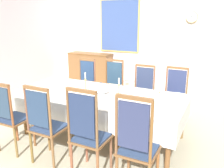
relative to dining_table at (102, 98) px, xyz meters
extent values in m
cube|color=#BBB89C|center=(0.00, -0.10, -0.70)|extent=(7.16, 6.98, 0.04)
cube|color=silver|center=(0.00, 3.44, 0.97)|extent=(7.16, 0.08, 3.31)
cylinder|color=brown|center=(-1.25, -0.52, -0.32)|extent=(0.07, 0.07, 0.72)
cylinder|color=brown|center=(1.25, -0.52, -0.32)|extent=(0.07, 0.07, 0.72)
cylinder|color=brown|center=(-1.25, 0.52, -0.32)|extent=(0.07, 0.07, 0.72)
cylinder|color=brown|center=(1.25, 0.52, -0.32)|extent=(0.07, 0.07, 0.72)
cube|color=brown|center=(0.00, 0.00, 0.00)|extent=(2.58, 1.11, 0.08)
cube|color=brown|center=(0.00, 0.00, 0.05)|extent=(2.70, 1.23, 0.03)
cube|color=white|center=(0.00, 0.00, 0.07)|extent=(2.72, 1.25, 0.00)
cube|color=white|center=(0.00, -0.62, -0.10)|extent=(2.72, 0.00, 0.34)
cube|color=white|center=(0.00, 0.62, -0.10)|extent=(2.72, 0.00, 0.34)
cube|color=white|center=(-1.35, 0.00, -0.10)|extent=(0.00, 1.25, 0.34)
cube|color=white|center=(1.35, 0.00, -0.10)|extent=(0.00, 1.25, 0.34)
cylinder|color=brown|center=(-1.18, -0.78, -0.44)|extent=(0.04, 0.04, 0.48)
cylinder|color=brown|center=(-0.80, -0.78, -0.44)|extent=(0.04, 0.04, 0.48)
cylinder|color=brown|center=(-0.80, -1.14, -0.44)|extent=(0.04, 0.04, 0.48)
cube|color=brown|center=(-0.99, -0.96, -0.19)|extent=(0.44, 0.42, 0.02)
cube|color=navy|center=(-0.99, -0.96, -0.17)|extent=(0.40, 0.38, 0.02)
cylinder|color=brown|center=(-0.80, -1.15, 0.11)|extent=(0.03, 0.03, 0.58)
cube|color=#2C4058|center=(-0.99, -1.15, 0.14)|extent=(0.34, 0.02, 0.44)
cylinder|color=brown|center=(-0.80, 0.78, -0.44)|extent=(0.04, 0.04, 0.48)
cylinder|color=brown|center=(-1.18, 0.78, -0.44)|extent=(0.04, 0.04, 0.48)
cylinder|color=brown|center=(-0.80, 1.14, -0.44)|extent=(0.04, 0.04, 0.48)
cylinder|color=brown|center=(-1.18, 1.14, -0.44)|extent=(0.04, 0.04, 0.48)
cube|color=brown|center=(-0.99, 0.96, -0.19)|extent=(0.44, 0.42, 0.02)
cube|color=navy|center=(-0.99, 0.96, -0.17)|extent=(0.40, 0.38, 0.02)
cylinder|color=brown|center=(-0.80, 1.15, 0.12)|extent=(0.03, 0.03, 0.59)
cylinder|color=brown|center=(-1.19, 1.15, 0.12)|extent=(0.03, 0.03, 0.59)
cube|color=navy|center=(-0.99, 1.15, 0.15)|extent=(0.34, 0.02, 0.45)
cube|color=brown|center=(-0.99, 1.15, 0.41)|extent=(0.40, 0.04, 0.04)
cylinder|color=brown|center=(-0.50, -0.78, -0.44)|extent=(0.04, 0.04, 0.48)
cylinder|color=brown|center=(-0.12, -0.78, -0.44)|extent=(0.04, 0.04, 0.48)
cylinder|color=brown|center=(-0.50, -1.14, -0.44)|extent=(0.04, 0.04, 0.48)
cylinder|color=brown|center=(-0.12, -1.14, -0.44)|extent=(0.04, 0.04, 0.48)
cube|color=brown|center=(-0.31, -0.96, -0.19)|extent=(0.44, 0.42, 0.02)
cube|color=navy|center=(-0.31, -0.96, -0.17)|extent=(0.40, 0.38, 0.02)
cylinder|color=brown|center=(-0.51, -1.15, 0.13)|extent=(0.03, 0.03, 0.62)
cylinder|color=brown|center=(-0.12, -1.15, 0.13)|extent=(0.03, 0.03, 0.62)
cube|color=navy|center=(-0.31, -1.15, 0.16)|extent=(0.34, 0.02, 0.47)
cube|color=brown|center=(-0.31, -1.15, 0.44)|extent=(0.40, 0.04, 0.04)
cylinder|color=brown|center=(-0.12, 0.78, -0.44)|extent=(0.04, 0.04, 0.48)
cylinder|color=brown|center=(-0.50, 0.78, -0.44)|extent=(0.04, 0.04, 0.48)
cylinder|color=brown|center=(-0.12, 1.14, -0.44)|extent=(0.04, 0.04, 0.48)
cylinder|color=brown|center=(-0.50, 1.14, -0.44)|extent=(0.04, 0.04, 0.48)
cube|color=brown|center=(-0.31, 0.96, -0.19)|extent=(0.44, 0.42, 0.02)
cube|color=navy|center=(-0.31, 0.96, -0.17)|extent=(0.40, 0.38, 0.02)
cylinder|color=brown|center=(-0.12, 1.15, 0.13)|extent=(0.03, 0.03, 0.62)
cylinder|color=brown|center=(-0.51, 1.15, 0.13)|extent=(0.03, 0.03, 0.62)
cube|color=navy|center=(-0.31, 1.15, 0.16)|extent=(0.34, 0.02, 0.47)
cube|color=brown|center=(-0.31, 1.15, 0.44)|extent=(0.40, 0.04, 0.04)
cylinder|color=brown|center=(0.17, -0.78, -0.44)|extent=(0.04, 0.04, 0.48)
cylinder|color=brown|center=(0.55, -0.78, -0.44)|extent=(0.04, 0.04, 0.48)
cylinder|color=brown|center=(0.17, -1.14, -0.44)|extent=(0.04, 0.04, 0.48)
cylinder|color=brown|center=(0.55, -1.14, -0.44)|extent=(0.04, 0.04, 0.48)
cube|color=brown|center=(0.36, -0.96, -0.19)|extent=(0.44, 0.42, 0.02)
cube|color=navy|center=(0.36, -0.96, -0.17)|extent=(0.40, 0.38, 0.02)
cylinder|color=brown|center=(0.17, -1.15, 0.16)|extent=(0.03, 0.03, 0.68)
cylinder|color=brown|center=(0.56, -1.15, 0.16)|extent=(0.03, 0.03, 0.68)
cube|color=navy|center=(0.36, -1.15, 0.20)|extent=(0.34, 0.02, 0.52)
cube|color=brown|center=(0.36, -1.15, 0.50)|extent=(0.40, 0.04, 0.04)
cylinder|color=brown|center=(0.55, 0.78, -0.44)|extent=(0.04, 0.04, 0.48)
cylinder|color=brown|center=(0.17, 0.78, -0.44)|extent=(0.04, 0.04, 0.48)
cylinder|color=brown|center=(0.55, 1.14, -0.44)|extent=(0.04, 0.04, 0.48)
cylinder|color=brown|center=(0.17, 1.14, -0.44)|extent=(0.04, 0.04, 0.48)
cube|color=brown|center=(0.36, 0.96, -0.19)|extent=(0.44, 0.42, 0.02)
cube|color=navy|center=(0.36, 0.96, -0.17)|extent=(0.40, 0.38, 0.02)
cylinder|color=brown|center=(0.56, 1.15, 0.10)|extent=(0.03, 0.03, 0.56)
cylinder|color=brown|center=(0.17, 1.15, 0.10)|extent=(0.03, 0.03, 0.56)
cube|color=navy|center=(0.36, 1.15, 0.13)|extent=(0.34, 0.02, 0.42)
cube|color=brown|center=(0.36, 1.15, 0.38)|extent=(0.40, 0.04, 0.04)
cylinder|color=brown|center=(0.81, -0.78, -0.44)|extent=(0.04, 0.04, 0.48)
cylinder|color=brown|center=(1.19, -0.78, -0.44)|extent=(0.04, 0.04, 0.48)
cube|color=brown|center=(1.00, -0.96, -0.19)|extent=(0.44, 0.42, 0.02)
cube|color=navy|center=(1.00, -0.96, -0.17)|extent=(0.40, 0.38, 0.02)
cylinder|color=brown|center=(0.80, -1.15, 0.17)|extent=(0.03, 0.03, 0.69)
cylinder|color=brown|center=(1.19, -1.15, 0.17)|extent=(0.03, 0.03, 0.69)
cube|color=navy|center=(1.00, -1.15, 0.20)|extent=(0.34, 0.02, 0.52)
cube|color=brown|center=(1.00, -1.15, 0.51)|extent=(0.40, 0.04, 0.04)
cylinder|color=brown|center=(1.19, 0.78, -0.44)|extent=(0.04, 0.04, 0.48)
cylinder|color=brown|center=(0.81, 0.78, -0.44)|extent=(0.04, 0.04, 0.48)
cylinder|color=brown|center=(1.19, 1.14, -0.44)|extent=(0.04, 0.04, 0.48)
cylinder|color=brown|center=(0.81, 1.14, -0.44)|extent=(0.04, 0.04, 0.48)
cube|color=brown|center=(1.00, 0.96, -0.19)|extent=(0.44, 0.42, 0.02)
cube|color=navy|center=(1.00, 0.96, -0.17)|extent=(0.40, 0.38, 0.02)
cylinder|color=brown|center=(1.19, 1.15, 0.11)|extent=(0.03, 0.03, 0.57)
cylinder|color=brown|center=(0.80, 1.15, 0.11)|extent=(0.03, 0.03, 0.57)
cube|color=navy|center=(1.00, 1.15, 0.14)|extent=(0.34, 0.02, 0.43)
cube|color=brown|center=(1.00, 1.15, 0.39)|extent=(0.40, 0.04, 0.04)
cylinder|color=white|center=(-0.01, 0.00, 0.08)|extent=(0.14, 0.14, 0.02)
ellipsoid|color=white|center=(-0.01, 0.00, 0.15)|extent=(0.25, 0.25, 0.11)
ellipsoid|color=white|center=(-0.01, 0.00, 0.21)|extent=(0.22, 0.22, 0.09)
sphere|color=#314C7D|center=(-0.01, 0.00, 0.26)|extent=(0.03, 0.03, 0.03)
cylinder|color=gold|center=(-0.31, 0.00, 0.08)|extent=(0.07, 0.07, 0.02)
cylinder|color=gold|center=(-0.31, 0.00, 0.19)|extent=(0.02, 0.02, 0.21)
cone|color=gold|center=(-0.31, 0.00, 0.30)|extent=(0.04, 0.04, 0.02)
cylinder|color=silver|center=(-0.31, 0.00, 0.36)|extent=(0.02, 0.02, 0.10)
cylinder|color=gold|center=(0.31, 0.00, 0.08)|extent=(0.07, 0.07, 0.02)
cylinder|color=gold|center=(0.31, 0.00, 0.18)|extent=(0.02, 0.02, 0.18)
cone|color=gold|center=(0.31, 0.00, 0.27)|extent=(0.04, 0.04, 0.02)
cylinder|color=silver|center=(0.31, 0.00, 0.33)|extent=(0.02, 0.02, 0.10)
cylinder|color=white|center=(0.73, 0.45, 0.09)|extent=(0.16, 0.16, 0.03)
cylinder|color=white|center=(0.73, 0.45, 0.09)|extent=(0.13, 0.13, 0.02)
torus|color=#314C7D|center=(0.73, 0.45, 0.10)|extent=(0.16, 0.16, 0.01)
cylinder|color=white|center=(-0.44, -0.51, 0.09)|extent=(0.14, 0.14, 0.03)
cylinder|color=white|center=(-0.44, -0.51, 0.09)|extent=(0.12, 0.12, 0.02)
torus|color=#314C7D|center=(-0.44, -0.51, 0.10)|extent=(0.14, 0.14, 0.01)
cylinder|color=white|center=(1.14, 0.48, 0.09)|extent=(0.18, 0.18, 0.03)
cylinder|color=white|center=(1.14, 0.48, 0.09)|extent=(0.15, 0.15, 0.02)
torus|color=#314C7D|center=(1.14, 0.48, 0.10)|extent=(0.17, 0.17, 0.01)
cube|color=gold|center=(0.84, 0.42, 0.08)|extent=(0.02, 0.14, 0.00)
ellipsoid|color=gold|center=(0.85, 0.50, 0.08)|extent=(0.03, 0.05, 0.01)
cube|color=gold|center=(-0.54, -0.54, 0.08)|extent=(0.02, 0.14, 0.00)
ellipsoid|color=gold|center=(-0.54, -0.46, 0.08)|extent=(0.03, 0.05, 0.01)
cube|color=brown|center=(-2.12, 3.12, -0.24)|extent=(1.40, 0.44, 0.88)
cube|color=brown|center=(-2.12, 3.12, 0.21)|extent=(1.44, 0.48, 0.02)
cube|color=brown|center=(-1.77, 3.34, -0.24)|extent=(0.59, 0.01, 0.70)
cube|color=brown|center=(-2.47, 3.34, -0.24)|extent=(0.59, 0.01, 0.70)
cylinder|color=#D1B251|center=(0.86, 3.37, 1.32)|extent=(0.30, 0.05, 0.30)
cylinder|color=white|center=(0.86, 3.34, 1.32)|extent=(0.27, 0.01, 0.27)
cube|color=black|center=(0.86, 3.33, 1.35)|extent=(0.01, 0.00, 0.08)
cube|color=black|center=(0.90, 3.33, 1.32)|extent=(0.11, 0.00, 0.01)
cube|color=#D1B251|center=(-1.21, 3.38, 1.07)|extent=(1.27, 0.04, 1.56)
cube|color=#3B5596|center=(-1.21, 3.35, 1.07)|extent=(1.19, 0.01, 1.48)
camera|label=1|loc=(1.77, -3.24, 1.28)|focal=37.53mm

